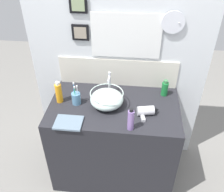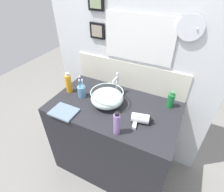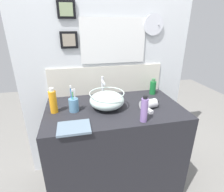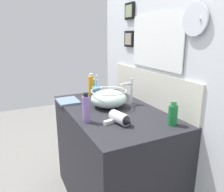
# 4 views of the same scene
# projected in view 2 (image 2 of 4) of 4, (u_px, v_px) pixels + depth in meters

# --- Properties ---
(ground_plane) EXTENTS (6.00, 6.00, 0.00)m
(ground_plane) POSITION_uv_depth(u_px,v_px,m) (113.00, 162.00, 2.04)
(ground_plane) COLOR gray
(vanity_counter) EXTENTS (1.13, 0.66, 0.85)m
(vanity_counter) POSITION_uv_depth(u_px,v_px,m) (114.00, 138.00, 1.79)
(vanity_counter) COLOR #232328
(vanity_counter) RESTS_ON ground
(back_panel) EXTENTS (1.63, 0.09, 2.44)m
(back_panel) POSITION_uv_depth(u_px,v_px,m) (132.00, 52.00, 1.57)
(back_panel) COLOR silver
(back_panel) RESTS_ON ground
(glass_bowl_sink) EXTENTS (0.28, 0.28, 0.14)m
(glass_bowl_sink) POSITION_uv_depth(u_px,v_px,m) (107.00, 98.00, 1.51)
(glass_bowl_sink) COLOR silver
(glass_bowl_sink) RESTS_ON vanity_counter
(faucet) EXTENTS (0.02, 0.11, 0.21)m
(faucet) POSITION_uv_depth(u_px,v_px,m) (117.00, 82.00, 1.62)
(faucet) COLOR silver
(faucet) RESTS_ON vanity_counter
(hair_drier) EXTENTS (0.19, 0.16, 0.08)m
(hair_drier) POSITION_uv_depth(u_px,v_px,m) (142.00, 119.00, 1.35)
(hair_drier) COLOR silver
(hair_drier) RESTS_ON vanity_counter
(toothbrush_cup) EXTENTS (0.08, 0.08, 0.21)m
(toothbrush_cup) POSITION_uv_depth(u_px,v_px,m) (82.00, 91.00, 1.61)
(toothbrush_cup) COLOR #598CB2
(toothbrush_cup) RESTS_ON vanity_counter
(lotion_bottle) EXTENTS (0.05, 0.05, 0.20)m
(lotion_bottle) POSITION_uv_depth(u_px,v_px,m) (117.00, 124.00, 1.23)
(lotion_bottle) COLOR #8C6BB2
(lotion_bottle) RESTS_ON vanity_counter
(spray_bottle) EXTENTS (0.06, 0.06, 0.20)m
(spray_bottle) POSITION_uv_depth(u_px,v_px,m) (69.00, 83.00, 1.65)
(spray_bottle) COLOR orange
(spray_bottle) RESTS_ON vanity_counter
(soap_dispenser) EXTENTS (0.06, 0.06, 0.16)m
(soap_dispenser) POSITION_uv_depth(u_px,v_px,m) (171.00, 100.00, 1.48)
(soap_dispenser) COLOR #197233
(soap_dispenser) RESTS_ON vanity_counter
(hand_towel) EXTENTS (0.22, 0.17, 0.02)m
(hand_towel) POSITION_uv_depth(u_px,v_px,m) (64.00, 112.00, 1.46)
(hand_towel) COLOR slate
(hand_towel) RESTS_ON vanity_counter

